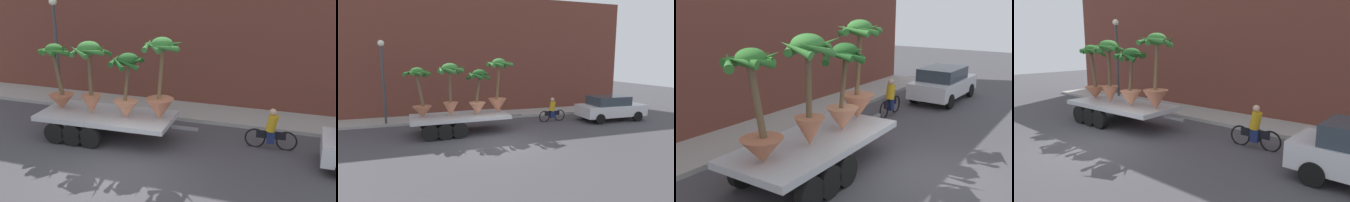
{
  "view_description": "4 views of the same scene",
  "coord_description": "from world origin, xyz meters",
  "views": [
    {
      "loc": [
        5.04,
        -10.19,
        6.06
      ],
      "look_at": [
        0.4,
        3.48,
        1.36
      ],
      "focal_mm": 42.59,
      "sensor_mm": 36.0,
      "label": 1
    },
    {
      "loc": [
        -3.79,
        -11.93,
        3.91
      ],
      "look_at": [
        0.89,
        2.36,
        1.61
      ],
      "focal_mm": 29.35,
      "sensor_mm": 36.0,
      "label": 2
    },
    {
      "loc": [
        -8.78,
        -3.41,
        4.3
      ],
      "look_at": [
        0.42,
        2.98,
        1.46
      ],
      "focal_mm": 39.72,
      "sensor_mm": 36.0,
      "label": 3
    },
    {
      "loc": [
        8.59,
        -5.58,
        3.46
      ],
      "look_at": [
        1.3,
        3.07,
        1.33
      ],
      "focal_mm": 31.28,
      "sensor_mm": 36.0,
      "label": 4
    }
  ],
  "objects": [
    {
      "name": "potted_palm_middle",
      "position": [
        0.46,
        2.49,
        2.26
      ],
      "size": [
        1.5,
        1.56,
        2.97
      ],
      "color": "#C17251",
      "rests_on": "flatbed_trailer"
    },
    {
      "name": "building_facade",
      "position": [
        0.0,
        7.8,
        4.13
      ],
      "size": [
        24.0,
        1.2,
        8.26
      ],
      "primitive_type": "cube",
      "color": "brown",
      "rests_on": "ground"
    },
    {
      "name": "flatbed_trailer",
      "position": [
        -1.93,
        2.4,
        0.75
      ],
      "size": [
        6.11,
        2.4,
        0.98
      ],
      "color": "#B7BABF",
      "rests_on": "ground"
    },
    {
      "name": "potted_palm_rear",
      "position": [
        -0.72,
        2.22,
        2.13
      ],
      "size": [
        1.39,
        1.4,
        2.4
      ],
      "color": "tan",
      "rests_on": "flatbed_trailer"
    },
    {
      "name": "cyclist",
      "position": [
        4.31,
        3.39,
        0.67
      ],
      "size": [
        1.84,
        0.36,
        1.54
      ],
      "color": "black",
      "rests_on": "ground"
    },
    {
      "name": "street_lamp",
      "position": [
        -5.6,
        5.3,
        3.23
      ],
      "size": [
        0.36,
        0.36,
        4.83
      ],
      "color": "#383D42",
      "rests_on": "sidewalk"
    },
    {
      "name": "ground_plane",
      "position": [
        0.0,
        0.0,
        0.0
      ],
      "size": [
        60.0,
        60.0,
        0.0
      ],
      "primitive_type": "plane",
      "color": "#423F44"
    },
    {
      "name": "potted_palm_extra",
      "position": [
        -3.63,
        2.39,
        2.13
      ],
      "size": [
        1.37,
        1.34,
        2.53
      ],
      "color": "#B26647",
      "rests_on": "flatbed_trailer"
    },
    {
      "name": "sidewalk",
      "position": [
        0.0,
        6.1,
        0.07
      ],
      "size": [
        24.0,
        2.2,
        0.15
      ],
      "primitive_type": "cube",
      "color": "#A39E99",
      "rests_on": "ground"
    },
    {
      "name": "potted_palm_front",
      "position": [
        -2.15,
        2.21,
        2.54
      ],
      "size": [
        1.41,
        1.4,
        2.73
      ],
      "color": "#C17251",
      "rests_on": "flatbed_trailer"
    }
  ]
}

